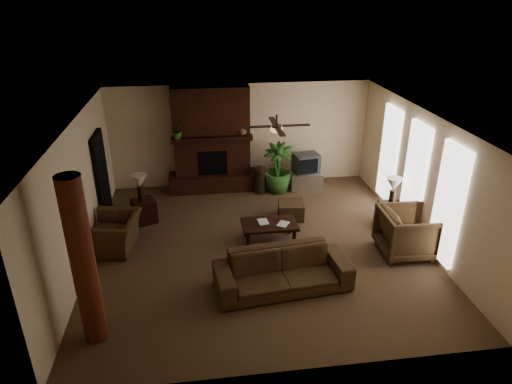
{
  "coord_description": "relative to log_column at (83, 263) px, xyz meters",
  "views": [
    {
      "loc": [
        -1.18,
        -8.29,
        5.13
      ],
      "look_at": [
        0.0,
        0.4,
        1.1
      ],
      "focal_mm": 31.68,
      "sensor_mm": 36.0,
      "label": 1
    }
  ],
  "objects": [
    {
      "name": "doorway",
      "position": [
        -0.49,
        4.2,
        -0.35
      ],
      "size": [
        0.1,
        1.0,
        2.1
      ],
      "primitive_type": "cube",
      "color": "black",
      "rests_on": "ground"
    },
    {
      "name": "armchair_right",
      "position": [
        5.94,
        1.71,
        -0.86
      ],
      "size": [
        1.02,
        1.09,
        1.09
      ],
      "primitive_type": "imported",
      "rotation": [
        0.0,
        0.0,
        1.54
      ],
      "color": "#4C3620",
      "rests_on": "ground"
    },
    {
      "name": "sofa",
      "position": [
        3.18,
        0.9,
        -0.92
      ],
      "size": [
        2.54,
        0.98,
        0.97
      ],
      "primitive_type": "imported",
      "rotation": [
        0.0,
        0.0,
        0.11
      ],
      "color": "#4C3620",
      "rests_on": "ground"
    },
    {
      "name": "side_table_left",
      "position": [
        0.43,
        3.88,
        -1.12
      ],
      "size": [
        0.65,
        0.65,
        0.55
      ],
      "primitive_type": "cube",
      "rotation": [
        0.0,
        0.0,
        0.37
      ],
      "color": "black",
      "rests_on": "ground"
    },
    {
      "name": "floor_plant",
      "position": [
        3.84,
        5.16,
        -1.02
      ],
      "size": [
        1.12,
        1.51,
        0.75
      ],
      "primitive_type": "imported",
      "rotation": [
        0.0,
        0.0,
        -0.3
      ],
      "color": "#316126",
      "rests_on": "ground"
    },
    {
      "name": "lamp_left",
      "position": [
        0.4,
        3.87,
        -0.4
      ],
      "size": [
        0.45,
        0.45,
        0.65
      ],
      "color": "#302215",
      "rests_on": "side_table_left"
    },
    {
      "name": "fireplace",
      "position": [
        2.15,
        5.62,
        -0.24
      ],
      "size": [
        2.4,
        0.7,
        2.8
      ],
      "color": "#482013",
      "rests_on": "ground"
    },
    {
      "name": "armchair_left",
      "position": [
        -0.08,
        2.73,
        -0.91
      ],
      "size": [
        0.9,
        1.23,
        0.98
      ],
      "primitive_type": "imported",
      "rotation": [
        0.0,
        0.0,
        -1.73
      ],
      "color": "#4C3620",
      "rests_on": "ground"
    },
    {
      "name": "tv_stand",
      "position": [
        4.69,
        5.19,
        -1.15
      ],
      "size": [
        0.92,
        0.64,
        0.5
      ],
      "primitive_type": "cube",
      "rotation": [
        0.0,
        0.0,
        -0.17
      ],
      "color": "silver",
      "rests_on": "ground"
    },
    {
      "name": "book_b",
      "position": [
        3.41,
        2.55,
        -0.82
      ],
      "size": [
        0.19,
        0.13,
        0.29
      ],
      "primitive_type": "imported",
      "rotation": [
        0.0,
        0.0,
        -0.57
      ],
      "color": "#999999",
      "rests_on": "coffee_table"
    },
    {
      "name": "tv",
      "position": [
        4.64,
        5.19,
        -0.64
      ],
      "size": [
        0.72,
        0.62,
        0.52
      ],
      "color": "#3B3B3E",
      "rests_on": "tv_stand"
    },
    {
      "name": "coffee_table",
      "position": [
        3.22,
        2.6,
        -1.03
      ],
      "size": [
        1.2,
        0.7,
        0.43
      ],
      "color": "black",
      "rests_on": "ground"
    },
    {
      "name": "room_shell",
      "position": [
        2.95,
        2.4,
        0.0
      ],
      "size": [
        7.0,
        7.0,
        7.0
      ],
      "color": "brown",
      "rests_on": "ground"
    },
    {
      "name": "mantel_plant",
      "position": [
        1.29,
        5.33,
        0.32
      ],
      "size": [
        0.42,
        0.45,
        0.33
      ],
      "primitive_type": "imported",
      "rotation": [
        0.0,
        0.0,
        0.09
      ],
      "color": "#316126",
      "rests_on": "fireplace"
    },
    {
      "name": "ottoman",
      "position": [
        3.91,
        3.6,
        -1.2
      ],
      "size": [
        0.67,
        0.67,
        0.4
      ],
      "primitive_type": "cube",
      "rotation": [
        0.0,
        0.0,
        -0.13
      ],
      "color": "#4C3620",
      "rests_on": "ground"
    },
    {
      "name": "windows",
      "position": [
        6.4,
        2.6,
        -0.05
      ],
      "size": [
        0.08,
        3.65,
        2.35
      ],
      "color": "white",
      "rests_on": "ground"
    },
    {
      "name": "log_column",
      "position": [
        0.0,
        0.0,
        0.0
      ],
      "size": [
        0.36,
        0.36,
        2.8
      ],
      "primitive_type": "cylinder",
      "color": "maroon",
      "rests_on": "ground"
    },
    {
      "name": "lamp_right",
      "position": [
        6.1,
        2.9,
        -0.4
      ],
      "size": [
        0.46,
        0.46,
        0.65
      ],
      "color": "#302215",
      "rests_on": "side_table_right"
    },
    {
      "name": "side_table_right",
      "position": [
        6.1,
        2.9,
        -1.12
      ],
      "size": [
        0.58,
        0.58,
        0.55
      ],
      "primitive_type": "cube",
      "rotation": [
        0.0,
        0.0,
        -0.17
      ],
      "color": "black",
      "rests_on": "ground"
    },
    {
      "name": "mantel_vase",
      "position": [
        2.95,
        5.43,
        0.27
      ],
      "size": [
        0.23,
        0.24,
        0.22
      ],
      "primitive_type": "imported",
      "rotation": [
        0.0,
        0.0,
        0.07
      ],
      "color": "brown",
      "rests_on": "fireplace"
    },
    {
      "name": "ceiling_fan",
      "position": [
        3.35,
        2.7,
        1.13
      ],
      "size": [
        1.35,
        1.35,
        0.37
      ],
      "color": "#302215",
      "rests_on": "ceiling"
    },
    {
      "name": "book_a",
      "position": [
        2.98,
        2.64,
        -0.83
      ],
      "size": [
        0.22,
        0.05,
        0.29
      ],
      "primitive_type": "imported",
      "rotation": [
        0.0,
        0.0,
        0.09
      ],
      "color": "#999999",
      "rests_on": "coffee_table"
    },
    {
      "name": "floor_vase",
      "position": [
        3.38,
        5.15,
        -0.97
      ],
      "size": [
        0.34,
        0.34,
        0.77
      ],
      "color": "black",
      "rests_on": "ground"
    }
  ]
}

